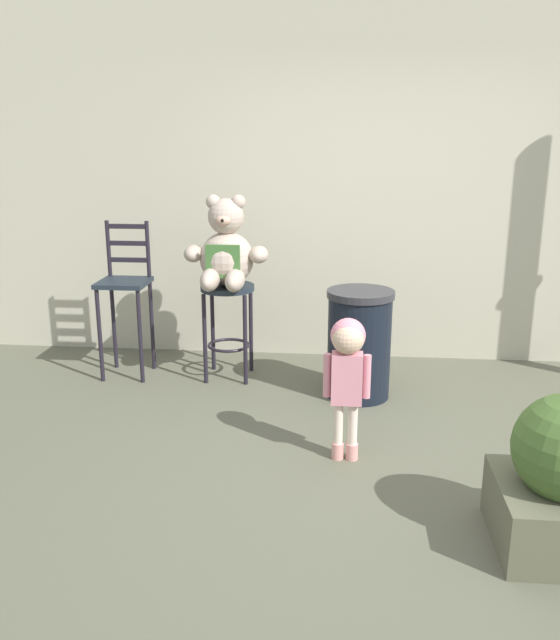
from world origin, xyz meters
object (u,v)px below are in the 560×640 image
(child_walking, at_px, (347,359))
(trash_bin, at_px, (359,344))
(bar_stool_with_teddy, at_px, (228,311))
(bar_chair_empty, at_px, (125,291))
(teddy_bear, at_px, (226,253))

(child_walking, bearing_deg, trash_bin, 44.56)
(bar_stool_with_teddy, distance_m, bar_chair_empty, 0.81)
(bar_stool_with_teddy, distance_m, trash_bin, 1.05)
(bar_stool_with_teddy, xyz_separation_m, trash_bin, (1.00, -0.30, -0.14))
(trash_bin, relative_size, bar_chair_empty, 0.66)
(child_walking, bearing_deg, bar_chair_empty, 102.73)
(bar_chair_empty, bearing_deg, bar_stool_with_teddy, 0.27)
(teddy_bear, distance_m, trash_bin, 1.19)
(trash_bin, xyz_separation_m, bar_chair_empty, (-1.80, 0.30, 0.27))
(bar_stool_with_teddy, height_order, child_walking, child_walking)
(teddy_bear, bearing_deg, child_walking, -54.19)
(teddy_bear, height_order, child_walking, teddy_bear)
(bar_stool_with_teddy, height_order, bar_chair_empty, bar_chair_empty)
(teddy_bear, relative_size, bar_chair_empty, 0.57)
(bar_stool_with_teddy, distance_m, child_walking, 1.58)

